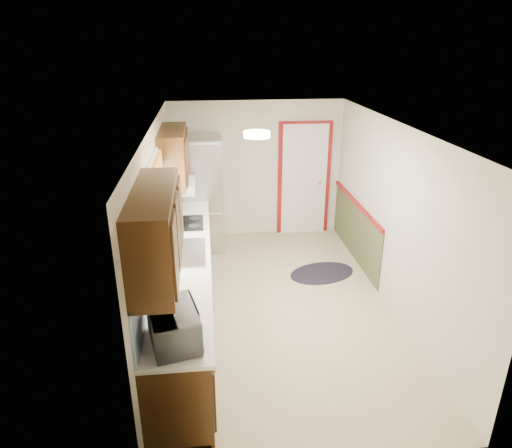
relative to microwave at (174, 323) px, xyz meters
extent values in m
cube|color=tan|center=(1.20, 1.95, -1.14)|extent=(3.20, 5.20, 0.12)
cube|color=white|center=(1.20, 1.95, 1.26)|extent=(3.20, 5.20, 0.12)
cube|color=beige|center=(1.20, 4.45, 0.06)|extent=(3.20, 0.10, 2.40)
cube|color=beige|center=(1.20, -0.55, 0.06)|extent=(3.20, 0.10, 2.40)
cube|color=beige|center=(-0.30, 1.95, 0.06)|extent=(0.10, 5.20, 2.40)
cube|color=beige|center=(2.70, 1.95, 0.06)|extent=(0.10, 5.20, 2.40)
cube|color=#38200C|center=(0.00, 1.65, -0.69)|extent=(0.60, 4.00, 0.90)
cube|color=white|center=(0.01, 1.65, -0.22)|extent=(0.63, 4.00, 0.04)
cube|color=#60ADEB|center=(-0.29, 1.65, 0.08)|extent=(0.02, 4.00, 0.55)
cube|color=#38200C|center=(-0.12, 0.35, 0.69)|extent=(0.35, 1.40, 0.75)
cube|color=#38200C|center=(-0.12, 3.05, 0.69)|extent=(0.35, 1.20, 0.75)
cube|color=white|center=(-0.29, 1.75, 0.48)|extent=(0.02, 1.00, 0.90)
cube|color=#E3562A|center=(-0.24, 1.75, 0.83)|extent=(0.05, 1.12, 0.24)
cube|color=#B7B7BC|center=(0.01, 1.75, -0.19)|extent=(0.52, 0.82, 0.02)
cube|color=white|center=(-0.07, 3.10, 0.24)|extent=(0.45, 0.60, 0.15)
cube|color=maroon|center=(2.05, 4.42, -0.14)|extent=(0.94, 0.05, 2.08)
cube|color=white|center=(2.05, 4.39, -0.14)|extent=(0.80, 0.04, 2.00)
cube|color=#3F4929|center=(2.69, 3.30, -0.69)|extent=(0.02, 2.30, 0.90)
cube|color=maroon|center=(2.67, 3.30, -0.22)|extent=(0.04, 2.30, 0.06)
cylinder|color=#FFD88C|center=(0.90, 1.75, 1.22)|extent=(0.30, 0.30, 0.06)
imported|color=white|center=(0.00, 0.00, 0.00)|extent=(0.45, 0.64, 0.39)
cube|color=#B7B7BC|center=(0.18, 4.00, -0.19)|extent=(0.80, 0.75, 1.90)
cylinder|color=black|center=(-0.08, 3.59, -0.28)|extent=(0.02, 0.02, 1.33)
ellipsoid|color=black|center=(2.02, 2.76, -1.13)|extent=(1.18, 0.93, 0.01)
cube|color=black|center=(0.01, 2.70, -0.19)|extent=(0.48, 0.57, 0.02)
camera|label=1|loc=(0.33, -3.29, 2.22)|focal=32.00mm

